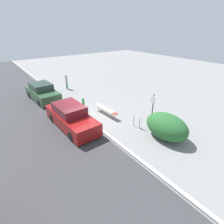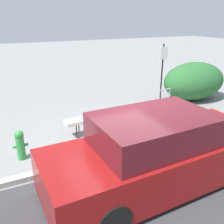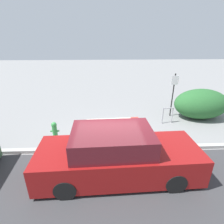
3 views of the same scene
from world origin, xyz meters
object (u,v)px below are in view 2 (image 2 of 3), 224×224
Objects in this scene: bike_rack at (164,97)px; fire_hydrant at (20,144)px; bench at (104,116)px; sign_post at (162,68)px; parked_car_near at (158,153)px.

fire_hydrant is at bearing -166.53° from bike_rack.
sign_post reaches higher than bench.
bench is 3.14× the size of fire_hydrant.
fire_hydrant is 0.16× the size of parked_car_near.
bike_rack reaches higher than bench.
sign_post reaches higher than parked_car_near.
parked_car_near is (-0.04, -2.83, 0.22)m from bench.
bike_rack is (2.70, 0.61, 0.03)m from bench.
bike_rack is 5.33m from fire_hydrant.
parked_car_near is at bearing -42.02° from fire_hydrant.
parked_car_near reaches higher than fire_hydrant.
bench is 2.92× the size of bike_rack.
parked_car_near is (-2.74, -3.44, 0.19)m from bike_rack.
bench is 1.05× the size of sign_post.
bench is 0.50× the size of parked_car_near.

